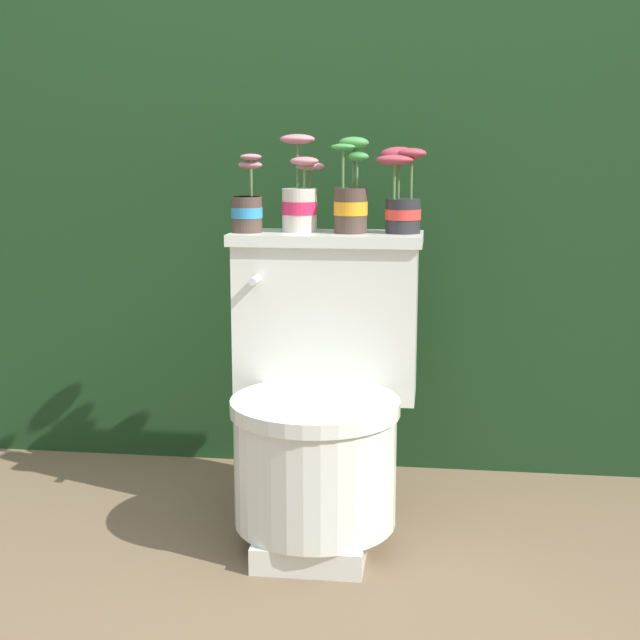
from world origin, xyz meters
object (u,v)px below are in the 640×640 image
Objects in this scene: potted_plant_left at (247,208)px; potted_plant_midright at (402,194)px; potted_plant_midleft at (300,197)px; potted_plant_middle at (351,198)px; toilet at (319,403)px.

potted_plant_left is 0.41m from potted_plant_midright.
potted_plant_middle is at bearing -10.02° from potted_plant_midleft.
potted_plant_midright is (0.27, -0.01, 0.01)m from potted_plant_midleft.
potted_plant_midright is (0.40, 0.03, 0.04)m from potted_plant_left.
potted_plant_middle is at bearing -174.53° from potted_plant_midright.
potted_plant_midright is at bearing 3.87° from potted_plant_left.
potted_plant_left is at bearing -176.13° from potted_plant_midright.
potted_plant_midleft is at bearing 177.51° from potted_plant_midright.
potted_plant_middle reaches higher than toilet.
potted_plant_left is at bearing -176.90° from potted_plant_middle.
potted_plant_left is 0.80× the size of potted_plant_midleft.
potted_plant_midleft is at bearing 16.12° from potted_plant_left.
potted_plant_midright is (0.13, 0.01, 0.01)m from potted_plant_middle.
potted_plant_midright reaches higher than potted_plant_left.
potted_plant_midright reaches higher than toilet.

